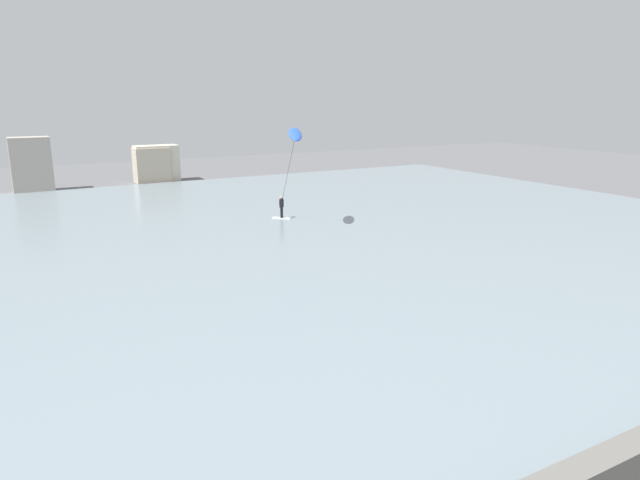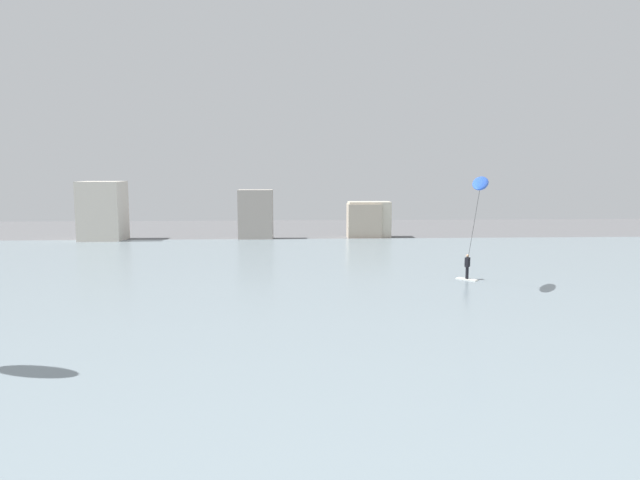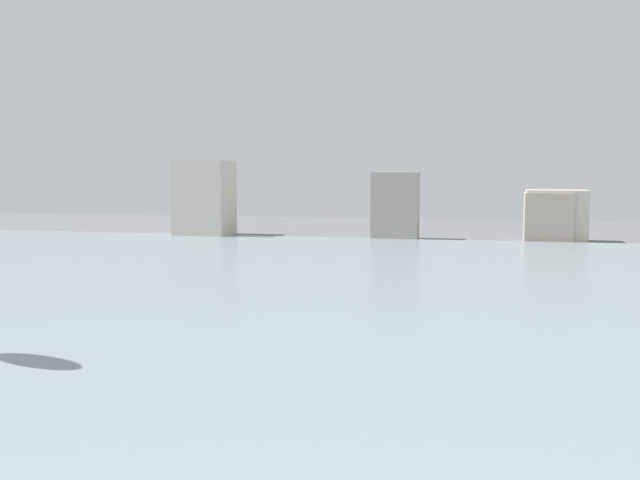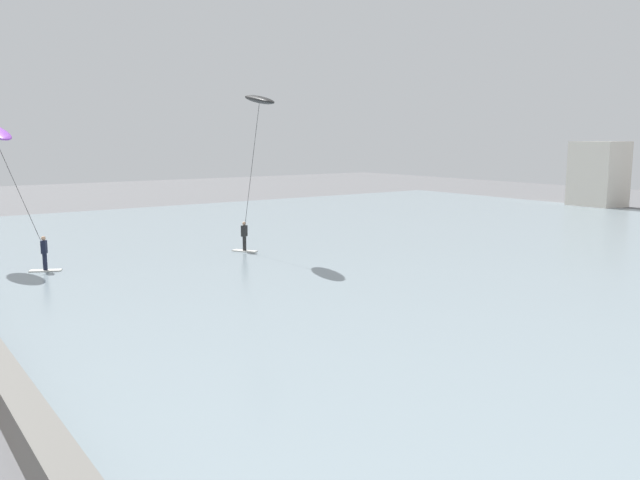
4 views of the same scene
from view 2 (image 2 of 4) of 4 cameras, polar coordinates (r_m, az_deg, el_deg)
The scene contains 3 objects.
water_bay at distance 32.21m, azimuth -2.58°, elevation -5.53°, with size 84.00×52.00×0.10m, color gray.
far_shore_buildings at distance 58.90m, azimuth -9.88°, elevation 2.52°, with size 31.51×4.38×5.98m.
kitesurfer_blue at distance 34.29m, azimuth 15.74°, elevation 4.40°, with size 1.91×5.00×6.78m.
Camera 2 is at (-0.14, -0.35, 7.04)m, focal length 31.67 mm.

